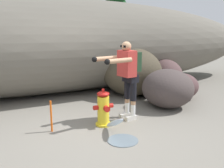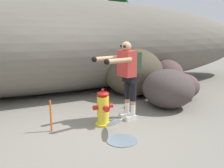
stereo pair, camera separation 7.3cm
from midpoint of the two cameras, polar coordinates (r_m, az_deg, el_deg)
ground_plane at (r=4.99m, az=-3.07°, el=-10.31°), size 56.00×56.00×0.04m
dirt_embankment at (r=7.80m, az=-12.63°, el=8.31°), size 15.42×3.20×2.76m
fire_hydrant at (r=5.07m, az=-1.59°, el=-5.55°), size 0.41×0.36×0.74m
hydrant_water_jet at (r=4.64m, az=1.42°, el=-9.89°), size 0.54×0.94×0.43m
utility_worker at (r=5.26m, az=3.83°, el=2.95°), size 1.02×0.63×1.64m
boulder_large at (r=7.30m, az=4.89°, el=2.75°), size 2.22×2.29×1.36m
boulder_mid at (r=7.86m, az=12.38°, el=1.80°), size 1.26×1.40×0.98m
boulder_small at (r=6.33m, az=12.77°, el=-0.99°), size 1.39×1.43×0.94m
boulder_outlier at (r=7.21m, az=15.63°, el=-0.47°), size 1.14×1.12×0.70m
pine_tree_right at (r=15.12m, az=-15.74°, el=17.45°), size 2.72×2.72×6.21m
pine_tree_far_right at (r=15.94m, az=-8.05°, el=17.82°), size 2.67×2.67×6.79m
survey_stake at (r=4.92m, az=-13.08°, el=-6.99°), size 0.04×0.04×0.60m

